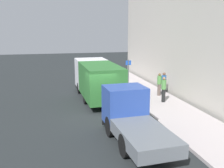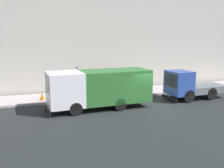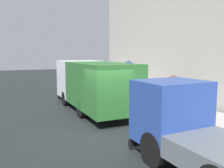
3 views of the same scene
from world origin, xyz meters
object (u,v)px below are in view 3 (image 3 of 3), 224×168
object	(u,v)px
small_flatbed_truck	(195,131)
pedestrian_third	(171,89)
street_sign_post	(129,77)
pedestrian_standing	(185,93)
traffic_cone_orange	(118,90)
large_utility_truck	(93,83)
pedestrian_walking	(174,88)

from	to	relation	value
small_flatbed_truck	pedestrian_third	bearing A→B (deg)	54.51
small_flatbed_truck	street_sign_post	world-z (taller)	street_sign_post
pedestrian_standing	traffic_cone_orange	world-z (taller)	pedestrian_standing
pedestrian_standing	pedestrian_third	bearing A→B (deg)	-157.04
large_utility_truck	street_sign_post	size ratio (longest dim) A/B	2.85
pedestrian_walking	traffic_cone_orange	xyz separation A→B (m)	(-2.00, 4.02, -0.60)
street_sign_post	pedestrian_walking	bearing A→B (deg)	-28.30
pedestrian_walking	pedestrian_standing	distance (m)	2.42
small_flatbed_truck	street_sign_post	bearing A→B (deg)	71.14
small_flatbed_truck	pedestrian_third	size ratio (longest dim) A/B	3.07
pedestrian_standing	street_sign_post	size ratio (longest dim) A/B	0.68
traffic_cone_orange	street_sign_post	xyz separation A→B (m)	(-0.48, -2.68, 1.23)
small_flatbed_truck	traffic_cone_orange	size ratio (longest dim) A/B	9.19
large_utility_truck	traffic_cone_orange	size ratio (longest dim) A/B	12.82
traffic_cone_orange	street_sign_post	size ratio (longest dim) A/B	0.22
small_flatbed_truck	pedestrian_third	xyz separation A→B (m)	(4.38, 6.81, -0.03)
pedestrian_third	small_flatbed_truck	bearing A→B (deg)	101.75
pedestrian_third	traffic_cone_orange	bearing A→B (deg)	-28.04
pedestrian_standing	street_sign_post	bearing A→B (deg)	-120.45
pedestrian_walking	pedestrian_third	world-z (taller)	pedestrian_third
pedestrian_third	street_sign_post	xyz separation A→B (m)	(-1.89, 1.80, 0.61)
small_flatbed_truck	traffic_cone_orange	distance (m)	11.70
pedestrian_standing	pedestrian_walking	bearing A→B (deg)	-167.80
traffic_cone_orange	street_sign_post	world-z (taller)	street_sign_post
street_sign_post	pedestrian_third	bearing A→B (deg)	-43.55
pedestrian_walking	traffic_cone_orange	distance (m)	4.53
street_sign_post	traffic_cone_orange	bearing A→B (deg)	79.87
pedestrian_standing	traffic_cone_orange	distance (m)	6.33
pedestrian_third	street_sign_post	bearing A→B (deg)	0.90
large_utility_truck	pedestrian_walking	size ratio (longest dim) A/B	4.38
pedestrian_standing	pedestrian_third	distance (m)	1.79
pedestrian_walking	street_sign_post	world-z (taller)	street_sign_post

